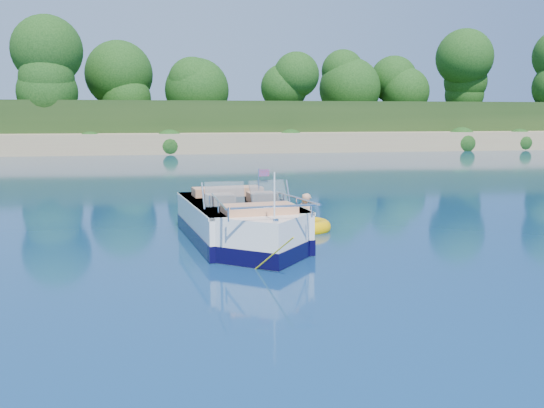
% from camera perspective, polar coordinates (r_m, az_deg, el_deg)
% --- Properties ---
extents(ground, '(160.00, 160.00, 0.00)m').
position_cam_1_polar(ground, '(11.25, -3.12, -6.41)').
color(ground, '#092445').
rests_on(ground, ground).
extents(shoreline, '(170.00, 59.00, 6.00)m').
position_cam_1_polar(shoreline, '(74.58, -10.16, 6.78)').
color(shoreline, tan).
rests_on(shoreline, ground).
extents(treeline, '(150.00, 7.12, 8.19)m').
position_cam_1_polar(treeline, '(51.88, -9.70, 11.21)').
color(treeline, black).
rests_on(treeline, ground).
extents(motorboat, '(2.63, 6.20, 2.07)m').
position_cam_1_polar(motorboat, '(13.61, -2.75, -2.08)').
color(motorboat, white).
rests_on(motorboat, ground).
extents(tow_tube, '(1.61, 1.61, 0.36)m').
position_cam_1_polar(tow_tube, '(15.24, 3.01, -2.12)').
color(tow_tube, '#FFBA00').
rests_on(tow_tube, ground).
extents(boy, '(0.59, 0.78, 1.40)m').
position_cam_1_polar(boy, '(15.25, 3.04, -2.48)').
color(boy, tan).
rests_on(boy, ground).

